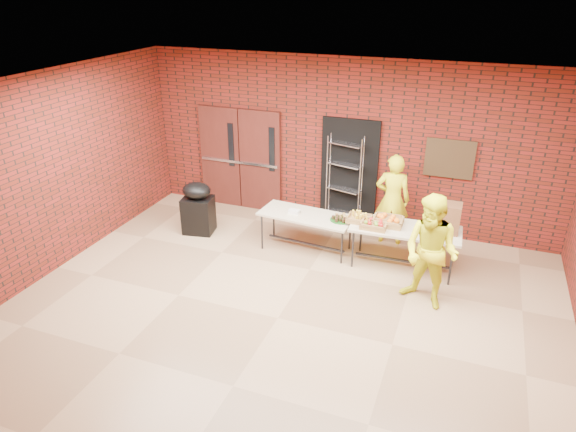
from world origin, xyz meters
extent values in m
cube|color=#8A6B4A|center=(0.00, 0.00, -0.02)|extent=(8.00, 7.00, 0.04)
cube|color=silver|center=(0.00, 0.00, 3.22)|extent=(8.00, 7.00, 0.04)
cube|color=maroon|center=(0.00, 3.52, 1.60)|extent=(8.00, 0.04, 3.20)
cube|color=maroon|center=(0.00, -3.52, 1.60)|extent=(8.00, 0.04, 3.20)
cube|color=maroon|center=(-4.02, 0.00, 1.60)|extent=(0.04, 7.00, 3.20)
cube|color=#491B14|center=(-2.65, 3.44, 1.05)|extent=(0.88, 0.08, 2.10)
cube|color=#491B14|center=(-1.75, 3.44, 1.05)|extent=(0.88, 0.08, 2.10)
cube|color=black|center=(-2.37, 3.39, 1.35)|extent=(0.12, 0.02, 0.90)
cube|color=black|center=(-1.47, 3.39, 1.35)|extent=(0.12, 0.02, 0.90)
cube|color=#ABABB2|center=(-2.20, 3.38, 1.00)|extent=(1.70, 0.04, 0.05)
cube|color=black|center=(0.10, 3.46, 1.05)|extent=(1.10, 0.06, 2.10)
cube|color=#382A16|center=(1.90, 3.45, 1.55)|extent=(0.85, 0.04, 0.70)
cube|color=tan|center=(-0.30, 2.12, 0.66)|extent=(1.71, 0.83, 0.04)
cube|color=#29292D|center=(-0.30, 2.12, 0.11)|extent=(1.47, 0.16, 0.03)
cylinder|color=#29292D|center=(-1.03, 2.39, 0.32)|extent=(0.03, 0.03, 0.64)
cylinder|color=#29292D|center=(0.44, 2.39, 0.32)|extent=(0.03, 0.03, 0.64)
cylinder|color=#29292D|center=(-1.03, 1.84, 0.32)|extent=(0.03, 0.03, 0.64)
cylinder|color=#29292D|center=(0.44, 1.84, 0.32)|extent=(0.03, 0.03, 0.64)
cube|color=tan|center=(1.43, 2.09, 0.71)|extent=(1.81, 0.81, 0.04)
cube|color=#29292D|center=(1.43, 2.09, 0.12)|extent=(1.58, 0.10, 0.03)
cylinder|color=#29292D|center=(0.64, 2.39, 0.35)|extent=(0.04, 0.04, 0.69)
cylinder|color=#29292D|center=(2.22, 2.39, 0.35)|extent=(0.04, 0.04, 0.69)
cylinder|color=#29292D|center=(0.64, 1.79, 0.35)|extent=(0.04, 0.04, 0.69)
cylinder|color=#29292D|center=(2.22, 1.79, 0.35)|extent=(0.04, 0.04, 0.69)
cube|color=#AE8446|center=(0.66, 2.06, 0.76)|extent=(0.40, 0.31, 0.06)
cube|color=#AE8446|center=(1.12, 2.12, 0.77)|extent=(0.48, 0.38, 0.08)
cube|color=#AE8446|center=(0.94, 1.92, 0.76)|extent=(0.42, 0.33, 0.07)
cylinder|color=#175215|center=(0.33, 2.11, 0.69)|extent=(0.37, 0.37, 0.01)
cube|color=silver|center=(-0.52, 2.09, 0.71)|extent=(0.19, 0.13, 0.06)
cube|color=brown|center=(2.06, 2.21, 0.97)|extent=(0.37, 0.33, 0.48)
cylinder|color=silver|center=(1.71, 1.96, 0.84)|extent=(0.08, 0.08, 0.23)
cylinder|color=silver|center=(1.77, 1.89, 0.84)|extent=(0.07, 0.07, 0.22)
cylinder|color=silver|center=(1.80, 2.06, 0.85)|extent=(0.08, 0.08, 0.23)
cube|color=black|center=(-2.44, 2.04, 0.35)|extent=(0.62, 0.54, 0.70)
ellipsoid|color=black|center=(-2.44, 2.04, 0.85)|extent=(0.62, 0.55, 0.30)
imported|color=yellow|center=(1.05, 2.93, 0.84)|extent=(0.65, 0.46, 1.69)
imported|color=yellow|center=(1.93, 1.14, 0.87)|extent=(1.04, 0.94, 1.74)
camera|label=1|loc=(2.29, -5.62, 4.47)|focal=32.00mm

